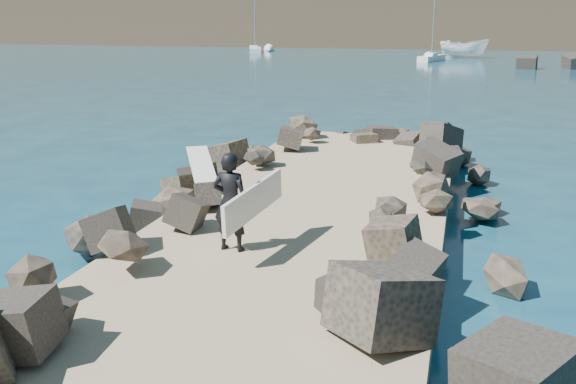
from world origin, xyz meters
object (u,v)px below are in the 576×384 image
(surfboard_resting, at_px, (201,169))
(boat_imported, at_px, (464,49))
(sailboat_b, at_px, (432,58))
(surfer_with_board, at_px, (234,202))

(surfboard_resting, distance_m, boat_imported, 68.05)
(surfboard_resting, height_order, sailboat_b, sailboat_b)
(surfboard_resting, bearing_deg, sailboat_b, 58.48)
(boat_imported, xyz_separation_m, sailboat_b, (-3.40, -7.38, -0.78))
(sailboat_b, bearing_deg, boat_imported, 65.24)
(surfer_with_board, bearing_deg, surfboard_resting, 119.81)
(boat_imported, height_order, sailboat_b, sailboat_b)
(boat_imported, xyz_separation_m, surfer_with_board, (-3.56, -72.06, 0.42))
(surfer_with_board, xyz_separation_m, sailboat_b, (0.16, 64.68, -1.19))
(surfboard_resting, xyz_separation_m, surfer_with_board, (2.45, -4.27, 0.50))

